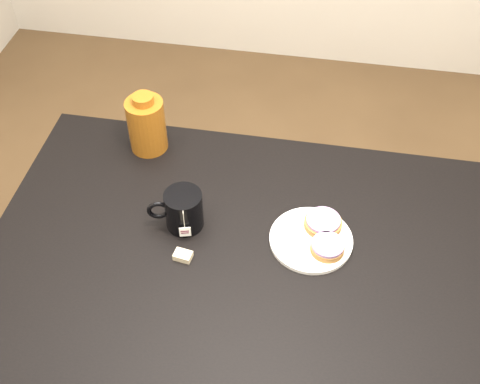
# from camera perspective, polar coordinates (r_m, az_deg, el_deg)

# --- Properties ---
(ground_plane) EXTENTS (4.00, 4.00, 0.00)m
(ground_plane) POSITION_cam_1_polar(r_m,az_deg,el_deg) (2.20, 1.07, -17.77)
(ground_plane) COLOR brown
(table) EXTENTS (1.40, 0.90, 0.75)m
(table) POSITION_cam_1_polar(r_m,az_deg,el_deg) (1.62, 1.39, -7.69)
(table) COLOR black
(table) RESTS_ON ground_plane
(plate) EXTENTS (0.22, 0.22, 0.02)m
(plate) POSITION_cam_1_polar(r_m,az_deg,el_deg) (1.58, 6.75, -4.46)
(plate) COLOR white
(plate) RESTS_ON table
(bagel_back) EXTENTS (0.11, 0.11, 0.03)m
(bagel_back) POSITION_cam_1_polar(r_m,az_deg,el_deg) (1.60, 7.88, -2.88)
(bagel_back) COLOR brown
(bagel_back) RESTS_ON plate
(bagel_front) EXTENTS (0.12, 0.12, 0.03)m
(bagel_front) POSITION_cam_1_polar(r_m,az_deg,el_deg) (1.55, 8.29, -5.18)
(bagel_front) COLOR brown
(bagel_front) RESTS_ON plate
(mug) EXTENTS (0.16, 0.12, 0.11)m
(mug) POSITION_cam_1_polar(r_m,az_deg,el_deg) (1.58, -5.43, -1.69)
(mug) COLOR black
(mug) RESTS_ON table
(teabag_pouch) EXTENTS (0.05, 0.04, 0.02)m
(teabag_pouch) POSITION_cam_1_polar(r_m,az_deg,el_deg) (1.55, -5.43, -6.03)
(teabag_pouch) COLOR #C6B793
(teabag_pouch) RESTS_ON table
(bagel_package) EXTENTS (0.15, 0.15, 0.19)m
(bagel_package) POSITION_cam_1_polar(r_m,az_deg,el_deg) (1.79, -8.85, 6.37)
(bagel_package) COLOR #5F300C
(bagel_package) RESTS_ON table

